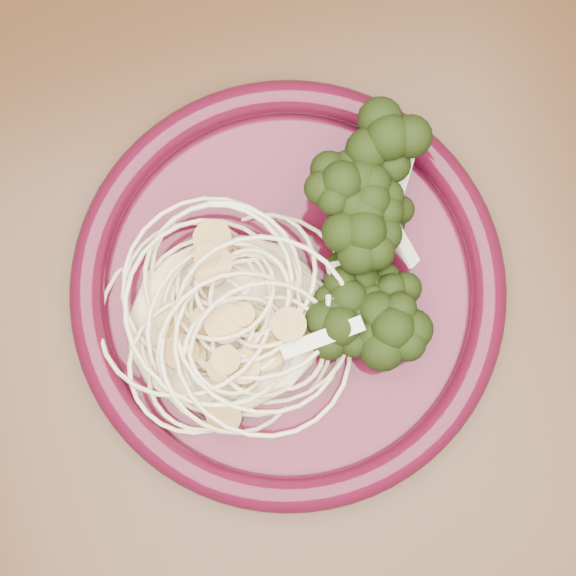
# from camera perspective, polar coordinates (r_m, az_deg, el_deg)

# --- Properties ---
(dining_table) EXTENTS (1.20, 0.80, 0.75)m
(dining_table) POSITION_cam_1_polar(r_m,az_deg,el_deg) (0.70, -9.85, 2.15)
(dining_table) COLOR #472814
(dining_table) RESTS_ON ground
(dinner_plate) EXTENTS (0.37, 0.37, 0.03)m
(dinner_plate) POSITION_cam_1_polar(r_m,az_deg,el_deg) (0.57, 0.00, -0.12)
(dinner_plate) COLOR #440A1B
(dinner_plate) RESTS_ON dining_table
(spaghetti_pile) EXTENTS (0.17, 0.16, 0.03)m
(spaghetti_pile) POSITION_cam_1_polar(r_m,az_deg,el_deg) (0.56, -4.42, -2.39)
(spaghetti_pile) COLOR beige
(spaghetti_pile) RESTS_ON dinner_plate
(scallop_cluster) EXTENTS (0.16, 0.16, 0.04)m
(scallop_cluster) POSITION_cam_1_polar(r_m,az_deg,el_deg) (0.52, -4.74, -1.98)
(scallop_cluster) COLOR tan
(scallop_cluster) RESTS_ON spaghetti_pile
(broccoli_pile) EXTENTS (0.14, 0.19, 0.06)m
(broccoli_pile) POSITION_cam_1_polar(r_m,az_deg,el_deg) (0.56, 5.45, 3.24)
(broccoli_pile) COLOR black
(broccoli_pile) RESTS_ON dinner_plate
(onion_garnish) EXTENTS (0.10, 0.12, 0.05)m
(onion_garnish) POSITION_cam_1_polar(r_m,az_deg,el_deg) (0.52, 5.82, 4.00)
(onion_garnish) COLOR beige
(onion_garnish) RESTS_ON broccoli_pile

